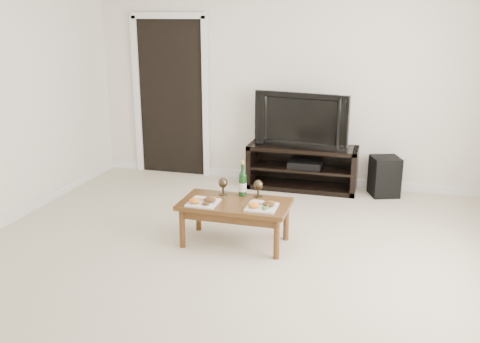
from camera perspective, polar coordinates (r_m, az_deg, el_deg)
name	(u,v)px	position (r m, az deg, el deg)	size (l,w,h in m)	color
floor	(221,275)	(4.59, -2.01, -11.02)	(5.50, 5.50, 0.00)	beige
back_wall	(287,81)	(6.80, 5.01, 9.56)	(5.00, 0.04, 2.60)	white
doorway	(171,99)	(7.25, -7.33, 7.73)	(0.90, 0.02, 2.05)	black
media_console	(302,167)	(6.70, 6.64, 0.44)	(1.34, 0.45, 0.55)	black
television	(304,119)	(6.56, 6.82, 5.57)	(1.17, 0.15, 0.67)	black
av_receiver	(305,164)	(6.67, 6.97, 0.80)	(0.40, 0.30, 0.08)	black
subwoofer	(384,176)	(6.65, 15.16, -0.49)	(0.32, 0.32, 0.48)	black
coffee_table	(235,223)	(5.09, -0.53, -5.50)	(1.02, 0.56, 0.42)	brown
plate_left	(203,200)	(4.97, -3.95, -3.08)	(0.27, 0.27, 0.07)	white
plate_right	(262,205)	(4.86, 2.34, -3.54)	(0.27, 0.27, 0.07)	white
wine_bottle	(243,178)	(5.14, 0.28, -0.72)	(0.07, 0.07, 0.35)	#0E3412
goblet_left	(223,186)	(5.19, -1.82, -1.59)	(0.09, 0.09, 0.17)	#3D3221
goblet_right	(258,188)	(5.13, 1.96, -1.81)	(0.09, 0.09, 0.17)	#3D3221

